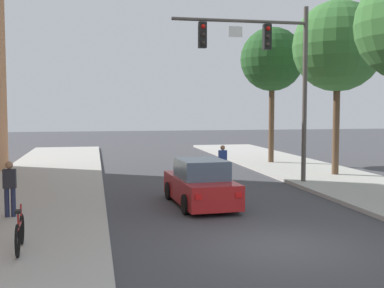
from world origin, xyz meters
name	(u,v)px	position (x,y,z in m)	size (l,w,h in m)	color
ground_plane	(278,246)	(0.00, 0.00, 0.00)	(120.00, 120.00, 0.00)	#424247
traffic_signal_mast	(269,61)	(2.96, 8.78, 5.31)	(5.91, 0.38, 7.50)	#514C47
car_lead_red	(200,184)	(-0.79, 5.20, 0.72)	(2.02, 4.32, 1.60)	#B21E1E
pedestrian_sidewalk_left_walker	(10,186)	(-6.79, 3.91, 1.06)	(0.36, 0.22, 1.64)	#232847
pedestrian_crossing_road	(223,161)	(1.41, 10.52, 0.91)	(0.36, 0.22, 1.64)	#232847
bicycle_leaning	(20,233)	(-6.01, 0.27, 0.54)	(0.16, 1.77, 0.98)	black
street_tree_second	(338,47)	(7.04, 10.57, 6.24)	(4.29, 4.29, 8.26)	brown
street_tree_third	(272,60)	(5.89, 16.23, 6.14)	(3.70, 3.70, 7.87)	brown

